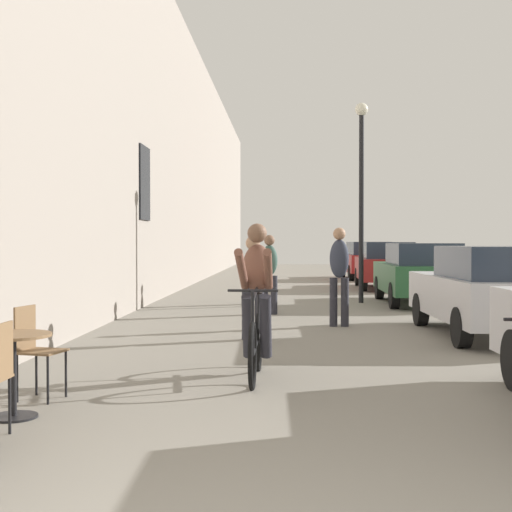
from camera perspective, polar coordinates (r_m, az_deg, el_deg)
The scene contains 13 objects.
building_facade_left at distance 17.22m, azimuth -9.55°, elevation 10.50°, with size 0.54×68.00×8.60m.
cafe_table_mid at distance 6.42m, azimuth -18.99°, elevation -7.72°, with size 0.64×0.64×0.72m.
cafe_chair_mid_toward_street at distance 7.10m, azimuth -17.44°, elevation -6.89°, with size 0.45×0.45×0.89m.
cyclist_on_bicycle at distance 7.88m, azimuth 0.04°, elevation -3.89°, with size 0.52×1.76×1.74m.
pedestrian_near at distance 10.80m, azimuth -0.25°, elevation -2.07°, with size 0.35×0.25×1.59m.
pedestrian_mid at distance 12.57m, azimuth 6.74°, elevation -1.19°, with size 0.36×0.27×1.75m.
pedestrian_far at distance 14.58m, azimuth 1.08°, elevation -1.11°, with size 0.38×0.30×1.64m.
pedestrian_furthest at distance 16.93m, azimuth -0.10°, elevation -0.79°, with size 0.37×0.29×1.65m.
street_lamp at distance 17.57m, azimuth 8.51°, elevation 6.39°, with size 0.32×0.32×4.90m.
parked_car_second at distance 11.77m, azimuth 18.29°, elevation -2.60°, with size 1.80×4.07×1.43m.
parked_car_third at distance 17.39m, azimuth 13.06°, elevation -1.31°, with size 1.78×4.14×1.47m.
parked_car_fourth at distance 22.91m, azimuth 10.45°, elevation -0.68°, with size 1.90×4.24×1.49m.
parked_car_fifth at distance 28.61m, azimuth 8.93°, elevation -0.30°, with size 1.91×4.26×1.49m.
Camera 1 is at (0.07, -2.63, 1.51)m, focal length 49.54 mm.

